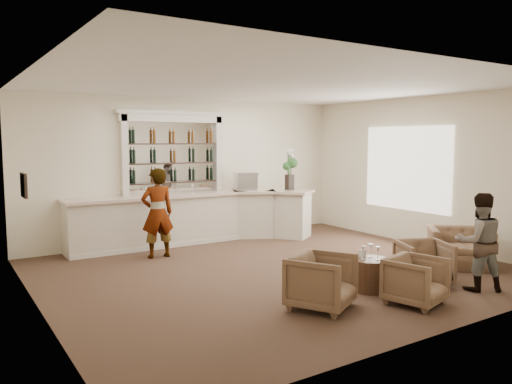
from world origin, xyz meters
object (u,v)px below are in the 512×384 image
armchair_left (322,281)px  armchair_far (459,247)px  cocktail_table (369,274)px  armchair_center (416,281)px  espresso_machine (246,181)px  armchair_right (424,262)px  sommelier (157,213)px  bar_counter (196,218)px  flower_vase (290,167)px  guest (479,242)px

armchair_left → armchair_far: armchair_left is taller
cocktail_table → armchair_left: armchair_left is taller
armchair_left → armchair_far: 3.72m
cocktail_table → armchair_center: bearing=-86.7°
armchair_far → espresso_machine: 5.03m
armchair_left → armchair_center: bearing=-55.0°
armchair_right → espresso_machine: espresso_machine is taller
sommelier → armchair_right: size_ratio=2.30×
sommelier → bar_counter: bearing=-141.1°
armchair_center → armchair_right: 1.13m
armchair_right → flower_vase: flower_vase is taller
bar_counter → flower_vase: bearing=-12.6°
armchair_right → sommelier: bearing=151.1°
guest → flower_vase: flower_vase is taller
bar_counter → sommelier: sommelier is taller
bar_counter → armchair_center: (0.74, -5.59, -0.23)m
bar_counter → guest: 6.05m
cocktail_table → espresso_machine: 4.88m
armchair_center → armchair_left: bearing=139.2°
cocktail_table → armchair_left: size_ratio=0.73×
bar_counter → sommelier: size_ratio=3.18×
sommelier → espresso_machine: (2.59, 0.84, 0.46)m
armchair_left → espresso_machine: bearing=40.7°
cocktail_table → armchair_far: bearing=3.5°
cocktail_table → armchair_center: armchair_center is taller
armchair_right → guest: bearing=-32.8°
cocktail_table → flower_vase: (1.58, 4.23, 1.44)m
cocktail_table → flower_vase: size_ratio=0.62×
espresso_machine → guest: bearing=-64.5°
armchair_far → guest: bearing=-89.3°
cocktail_table → armchair_right: size_ratio=0.79×
sommelier → espresso_machine: bearing=-157.5°
armchair_center → armchair_far: bearing=7.4°
sommelier → armchair_far: sommelier is taller
armchair_far → flower_vase: size_ratio=1.11×
guest → flower_vase: bearing=-60.8°
bar_counter → cocktail_table: 4.80m
sommelier → guest: sommelier is taller
guest → armchair_right: guest is taller
sommelier → flower_vase: 3.65m
armchair_left → armchair_center: 1.38m
guest → flower_vase: 5.24m
guest → espresso_machine: espresso_machine is taller
armchair_center → armchair_right: (0.95, 0.62, 0.01)m
bar_counter → flower_vase: 2.59m
bar_counter → armchair_right: bar_counter is taller
armchair_center → flower_vase: flower_vase is taller
bar_counter → sommelier: bearing=-145.6°
guest → armchair_far: size_ratio=1.40×
armchair_left → cocktail_table: bearing=-17.2°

